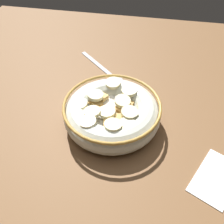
# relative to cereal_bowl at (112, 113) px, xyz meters

# --- Properties ---
(ground_plane) EXTENTS (0.94, 0.94, 0.02)m
(ground_plane) POSITION_rel_cereal_bowl_xyz_m (-0.00, -0.00, -0.04)
(ground_plane) COLOR brown
(cereal_bowl) EXTENTS (0.19, 0.19, 0.06)m
(cereal_bowl) POSITION_rel_cereal_bowl_xyz_m (0.00, 0.00, 0.00)
(cereal_bowl) COLOR beige
(cereal_bowl) RESTS_ON ground_plane
(spoon) EXTENTS (0.13, 0.14, 0.01)m
(spoon) POSITION_rel_cereal_bowl_xyz_m (-0.15, -0.03, -0.02)
(spoon) COLOR #B7B7BC
(spoon) RESTS_ON ground_plane
(folded_napkin) EXTENTS (0.12, 0.10, 0.00)m
(folded_napkin) POSITION_rel_cereal_bowl_xyz_m (0.09, 0.19, -0.03)
(folded_napkin) COLOR white
(folded_napkin) RESTS_ON ground_plane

